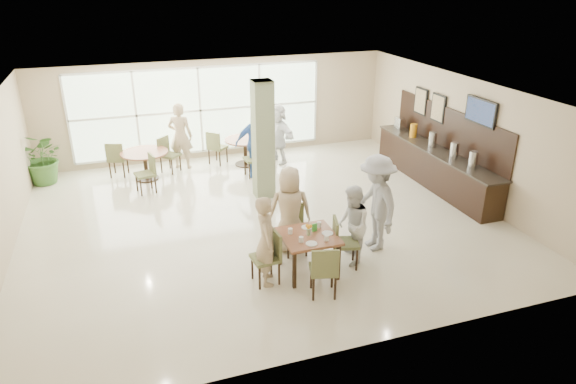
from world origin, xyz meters
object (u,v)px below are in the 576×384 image
object	(u,v)px
buffet_counter	(435,164)
adult_a	(255,144)
round_table_left	(145,158)
teen_standing	(376,203)
main_table	(308,240)
teen_right	(352,225)
teen_far	(290,210)
teen_left	(266,241)
potted_plant	(43,158)
adult_b	(278,134)
round_table_right	(245,145)
adult_standing	(180,136)

from	to	relation	value
buffet_counter	adult_a	bearing A→B (deg)	153.30
round_table_left	teen_standing	bearing A→B (deg)	-52.68
buffet_counter	main_table	bearing A→B (deg)	-147.57
buffet_counter	teen_right	distance (m)	4.58
teen_far	teen_standing	bearing A→B (deg)	176.21
teen_left	teen_far	world-z (taller)	teen_far
potted_plant	adult_b	size ratio (longest dim) A/B	0.82
teen_left	teen_right	world-z (taller)	teen_left
teen_standing	main_table	bearing A→B (deg)	-74.63
teen_far	adult_a	size ratio (longest dim) A/B	0.96
round_table_left	adult_b	bearing A→B (deg)	2.38
round_table_right	teen_left	distance (m)	6.01
teen_far	adult_b	xyz separation A→B (m)	(1.31, 4.87, -0.02)
main_table	potted_plant	bearing A→B (deg)	128.24
adult_a	round_table_right	bearing A→B (deg)	97.24
round_table_left	teen_right	xyz separation A→B (m)	(3.27, -5.52, 0.16)
buffet_counter	adult_standing	xyz separation A→B (m)	(-5.89, 3.29, 0.36)
adult_b	buffet_counter	bearing A→B (deg)	24.50
potted_plant	teen_left	xyz separation A→B (m)	(4.05, -6.21, 0.13)
round_table_left	teen_right	distance (m)	6.42
teen_standing	adult_standing	world-z (taller)	teen_standing
round_table_right	teen_right	size ratio (longest dim) A/B	0.76
potted_plant	adult_a	xyz separation A→B (m)	(5.22, -1.20, 0.20)
main_table	adult_standing	size ratio (longest dim) A/B	0.53
main_table	adult_a	world-z (taller)	adult_a
teen_left	adult_standing	distance (m)	6.25
potted_plant	adult_standing	bearing A→B (deg)	0.21
buffet_counter	adult_b	distance (m)	4.36
round_table_left	teen_left	xyz separation A→B (m)	(1.60, -5.66, 0.22)
round_table_left	potted_plant	size ratio (longest dim) A/B	0.88
teen_left	teen_standing	distance (m)	2.39
teen_standing	round_table_left	bearing A→B (deg)	-142.99
round_table_right	adult_standing	distance (m)	1.78
main_table	adult_a	xyz separation A→B (m)	(0.38, 4.94, 0.23)
teen_far	adult_a	bearing A→B (deg)	-83.95
teen_far	adult_b	world-z (taller)	teen_far
teen_far	teen_right	bearing A→B (deg)	150.96
teen_left	adult_a	bearing A→B (deg)	-3.82
teen_far	round_table_right	bearing A→B (deg)	-82.36
teen_left	adult_a	size ratio (longest dim) A/B	0.92
adult_standing	potted_plant	bearing A→B (deg)	23.80
adult_a	teen_far	bearing A→B (deg)	-91.68
main_table	teen_far	size ratio (longest dim) A/B	0.57
teen_standing	teen_right	bearing A→B (deg)	-62.35
buffet_counter	adult_standing	world-z (taller)	buffet_counter
adult_b	teen_right	bearing A→B (deg)	-27.77
main_table	round_table_right	xyz separation A→B (m)	(0.34, 5.83, -0.08)
teen_far	main_table	bearing A→B (deg)	105.05
round_table_left	teen_far	distance (m)	5.27
round_table_right	teen_left	world-z (taller)	teen_left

